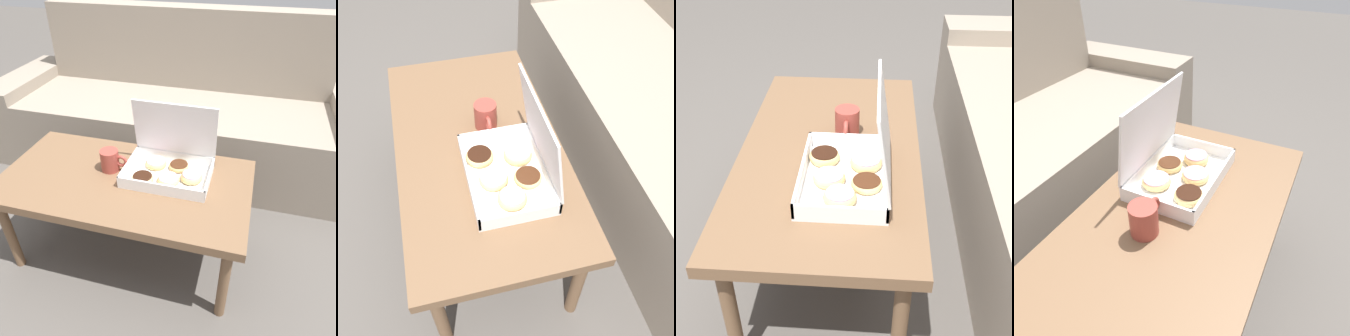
# 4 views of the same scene
# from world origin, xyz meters

# --- Properties ---
(ground_plane) EXTENTS (12.00, 12.00, 0.00)m
(ground_plane) POSITION_xyz_m (0.00, 0.00, 0.00)
(ground_plane) COLOR #514C47
(coffee_table) EXTENTS (1.11, 0.59, 0.46)m
(coffee_table) POSITION_xyz_m (0.00, -0.14, 0.41)
(coffee_table) COLOR brown
(coffee_table) RESTS_ON ground_plane
(pastry_box) EXTENTS (0.38, 0.26, 0.31)m
(pastry_box) POSITION_xyz_m (0.18, -0.06, 0.51)
(pastry_box) COLOR white
(pastry_box) RESTS_ON coffee_table
(coffee_mug) EXTENTS (0.13, 0.08, 0.10)m
(coffee_mug) POSITION_xyz_m (-0.08, -0.09, 0.51)
(coffee_mug) COLOR #993D33
(coffee_mug) RESTS_ON coffee_table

